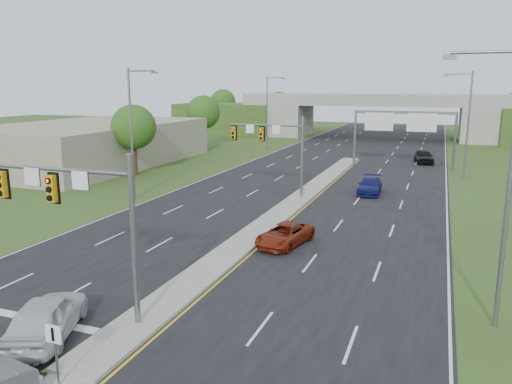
{
  "coord_description": "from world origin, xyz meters",
  "views": [
    {
      "loc": [
        10.88,
        -15.75,
        9.47
      ],
      "look_at": [
        0.33,
        12.83,
        3.0
      ],
      "focal_mm": 35.0,
      "sensor_mm": 36.0,
      "label": 1
    }
  ],
  "objects_px": {
    "overpass": "(379,119)",
    "car_white": "(46,317)",
    "car_far_b": "(370,186)",
    "signal_mast_near": "(83,208)",
    "car_far_a": "(285,235)",
    "keep_right_sign": "(55,345)",
    "car_far_c": "(424,156)",
    "signal_mast_far": "(276,143)",
    "sign_gantry": "(403,123)"
  },
  "relations": [
    {
      "from": "car_far_a",
      "to": "car_far_b",
      "type": "distance_m",
      "value": 17.18
    },
    {
      "from": "keep_right_sign",
      "to": "car_far_b",
      "type": "relative_size",
      "value": 0.46
    },
    {
      "from": "keep_right_sign",
      "to": "car_white",
      "type": "bearing_deg",
      "value": 137.3
    },
    {
      "from": "signal_mast_near",
      "to": "car_far_c",
      "type": "bearing_deg",
      "value": 77.09
    },
    {
      "from": "signal_mast_far",
      "to": "car_far_b",
      "type": "height_order",
      "value": "signal_mast_far"
    },
    {
      "from": "car_far_c",
      "to": "signal_mast_near",
      "type": "bearing_deg",
      "value": -112.89
    },
    {
      "from": "overpass",
      "to": "car_far_a",
      "type": "height_order",
      "value": "overpass"
    },
    {
      "from": "car_far_b",
      "to": "overpass",
      "type": "bearing_deg",
      "value": 93.3
    },
    {
      "from": "signal_mast_far",
      "to": "car_far_a",
      "type": "bearing_deg",
      "value": -69.79
    },
    {
      "from": "car_far_a",
      "to": "car_far_c",
      "type": "bearing_deg",
      "value": 90.78
    },
    {
      "from": "sign_gantry",
      "to": "car_far_c",
      "type": "height_order",
      "value": "sign_gantry"
    },
    {
      "from": "signal_mast_near",
      "to": "car_white",
      "type": "height_order",
      "value": "signal_mast_near"
    },
    {
      "from": "car_far_c",
      "to": "overpass",
      "type": "bearing_deg",
      "value": 96.89
    },
    {
      "from": "keep_right_sign",
      "to": "overpass",
      "type": "relative_size",
      "value": 0.03
    },
    {
      "from": "sign_gantry",
      "to": "overpass",
      "type": "xyz_separation_m",
      "value": [
        -6.68,
        35.08,
        -1.69
      ]
    },
    {
      "from": "signal_mast_far",
      "to": "keep_right_sign",
      "type": "relative_size",
      "value": 3.18
    },
    {
      "from": "car_white",
      "to": "car_far_c",
      "type": "bearing_deg",
      "value": -125.27
    },
    {
      "from": "signal_mast_far",
      "to": "sign_gantry",
      "type": "bearing_deg",
      "value": 65.89
    },
    {
      "from": "keep_right_sign",
      "to": "signal_mast_far",
      "type": "bearing_deg",
      "value": 94.39
    },
    {
      "from": "signal_mast_far",
      "to": "signal_mast_near",
      "type": "bearing_deg",
      "value": -90.0
    },
    {
      "from": "overpass",
      "to": "car_white",
      "type": "bearing_deg",
      "value": -91.91
    },
    {
      "from": "car_far_c",
      "to": "car_far_a",
      "type": "bearing_deg",
      "value": -110.06
    },
    {
      "from": "keep_right_sign",
      "to": "car_far_b",
      "type": "height_order",
      "value": "keep_right_sign"
    },
    {
      "from": "car_far_c",
      "to": "signal_mast_far",
      "type": "bearing_deg",
      "value": -124.67
    },
    {
      "from": "overpass",
      "to": "car_white",
      "type": "relative_size",
      "value": 16.21
    },
    {
      "from": "keep_right_sign",
      "to": "sign_gantry",
      "type": "xyz_separation_m",
      "value": [
        6.68,
        49.45,
        3.72
      ]
    },
    {
      "from": "signal_mast_far",
      "to": "car_far_b",
      "type": "relative_size",
      "value": 1.45
    },
    {
      "from": "signal_mast_near",
      "to": "car_far_c",
      "type": "xyz_separation_m",
      "value": [
        11.43,
        49.87,
        -3.87
      ]
    },
    {
      "from": "car_far_b",
      "to": "car_far_c",
      "type": "height_order",
      "value": "car_far_c"
    },
    {
      "from": "signal_mast_near",
      "to": "car_far_a",
      "type": "xyz_separation_m",
      "value": [
        4.73,
        12.15,
        -4.06
      ]
    },
    {
      "from": "car_far_b",
      "to": "car_far_c",
      "type": "xyz_separation_m",
      "value": [
        3.89,
        20.77,
        0.13
      ]
    },
    {
      "from": "keep_right_sign",
      "to": "car_far_a",
      "type": "distance_m",
      "value": 16.81
    },
    {
      "from": "car_white",
      "to": "car_far_c",
      "type": "height_order",
      "value": "car_white"
    },
    {
      "from": "keep_right_sign",
      "to": "car_far_c",
      "type": "relative_size",
      "value": 0.45
    },
    {
      "from": "overpass",
      "to": "car_white",
      "type": "distance_m",
      "value": 82.09
    },
    {
      "from": "signal_mast_far",
      "to": "keep_right_sign",
      "type": "bearing_deg",
      "value": -85.61
    },
    {
      "from": "car_white",
      "to": "car_far_a",
      "type": "relative_size",
      "value": 1.06
    },
    {
      "from": "sign_gantry",
      "to": "signal_mast_near",
      "type": "bearing_deg",
      "value": -101.25
    },
    {
      "from": "car_far_a",
      "to": "signal_mast_far",
      "type": "bearing_deg",
      "value": 121.06
    },
    {
      "from": "keep_right_sign",
      "to": "car_white",
      "type": "xyz_separation_m",
      "value": [
        -2.74,
        2.53,
        -0.66
      ]
    },
    {
      "from": "car_far_a",
      "to": "car_white",
      "type": "bearing_deg",
      "value": -99.44
    },
    {
      "from": "signal_mast_near",
      "to": "keep_right_sign",
      "type": "xyz_separation_m",
      "value": [
        2.26,
        -4.45,
        -3.21
      ]
    },
    {
      "from": "keep_right_sign",
      "to": "sign_gantry",
      "type": "height_order",
      "value": "sign_gantry"
    },
    {
      "from": "signal_mast_near",
      "to": "overpass",
      "type": "bearing_deg",
      "value": 88.38
    },
    {
      "from": "keep_right_sign",
      "to": "overpass",
      "type": "bearing_deg",
      "value": 90.0
    },
    {
      "from": "overpass",
      "to": "car_white",
      "type": "xyz_separation_m",
      "value": [
        -2.74,
        -82.0,
        -2.69
      ]
    },
    {
      "from": "signal_mast_far",
      "to": "car_white",
      "type": "bearing_deg",
      "value": -91.01
    },
    {
      "from": "sign_gantry",
      "to": "car_far_c",
      "type": "distance_m",
      "value": 7.01
    },
    {
      "from": "signal_mast_far",
      "to": "sign_gantry",
      "type": "relative_size",
      "value": 0.6
    },
    {
      "from": "car_white",
      "to": "signal_mast_far",
      "type": "bearing_deg",
      "value": -113.34
    }
  ]
}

